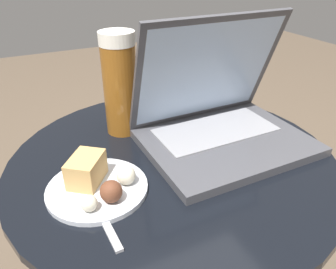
# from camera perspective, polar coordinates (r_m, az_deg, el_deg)

# --- Properties ---
(table) EXTENTS (0.66, 0.66, 0.54)m
(table) POSITION_cam_1_polar(r_m,az_deg,el_deg) (0.76, 0.76, -12.88)
(table) COLOR black
(table) RESTS_ON ground_plane
(laptop) EXTENTS (0.34, 0.27, 0.26)m
(laptop) POSITION_cam_1_polar(r_m,az_deg,el_deg) (0.71, 8.90, 2.89)
(laptop) COLOR #47474C
(laptop) RESTS_ON table
(beer_glass) EXTENTS (0.08, 0.08, 0.23)m
(beer_glass) POSITION_cam_1_polar(r_m,az_deg,el_deg) (0.73, -8.35, 8.67)
(beer_glass) COLOR brown
(beer_glass) RESTS_ON table
(snack_plate) EXTENTS (0.18, 0.18, 0.06)m
(snack_plate) POSITION_cam_1_polar(r_m,az_deg,el_deg) (0.58, -12.29, -8.14)
(snack_plate) COLOR silver
(snack_plate) RESTS_ON table
(fork) EXTENTS (0.03, 0.18, 0.00)m
(fork) POSITION_cam_1_polar(r_m,az_deg,el_deg) (0.56, -12.30, -12.05)
(fork) COLOR #B2B2B7
(fork) RESTS_ON table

